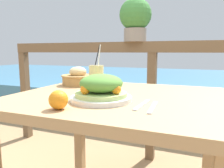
{
  "coord_description": "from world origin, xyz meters",
  "views": [
    {
      "loc": [
        0.36,
        -0.99,
        0.94
      ],
      "look_at": [
        -0.02,
        -0.05,
        0.79
      ],
      "focal_mm": 35.0,
      "sensor_mm": 36.0,
      "label": 1
    }
  ],
  "objects_px": {
    "salad_plate": "(101,89)",
    "bread_basket": "(78,78)",
    "potted_plant": "(135,18)",
    "drink_glass": "(96,78)"
  },
  "relations": [
    {
      "from": "drink_glass",
      "to": "potted_plant",
      "type": "height_order",
      "value": "potted_plant"
    },
    {
      "from": "salad_plate",
      "to": "drink_glass",
      "type": "bearing_deg",
      "value": 120.41
    },
    {
      "from": "salad_plate",
      "to": "bread_basket",
      "type": "height_order",
      "value": "same"
    },
    {
      "from": "bread_basket",
      "to": "potted_plant",
      "type": "height_order",
      "value": "potted_plant"
    },
    {
      "from": "drink_glass",
      "to": "potted_plant",
      "type": "distance_m",
      "value": 0.85
    },
    {
      "from": "drink_glass",
      "to": "bread_basket",
      "type": "height_order",
      "value": "drink_glass"
    },
    {
      "from": "salad_plate",
      "to": "bread_basket",
      "type": "distance_m",
      "value": 0.48
    },
    {
      "from": "salad_plate",
      "to": "potted_plant",
      "type": "height_order",
      "value": "potted_plant"
    },
    {
      "from": "bread_basket",
      "to": "potted_plant",
      "type": "distance_m",
      "value": 0.78
    },
    {
      "from": "potted_plant",
      "to": "bread_basket",
      "type": "bearing_deg",
      "value": -107.79
    }
  ]
}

